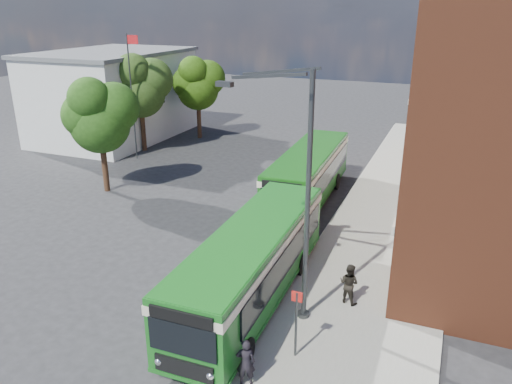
% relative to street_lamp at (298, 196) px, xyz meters
% --- Properties ---
extents(ground, '(120.00, 120.00, 0.00)m').
position_rel_street_lamp_xyz_m(ground, '(-4.84, 2.00, -4.79)').
color(ground, '#252528').
rests_on(ground, ground).
extents(pavement, '(6.00, 48.00, 0.15)m').
position_rel_street_lamp_xyz_m(pavement, '(2.16, 10.00, -4.72)').
color(pavement, '#98978A').
rests_on(pavement, ground).
extents(kerb_line, '(0.12, 48.00, 0.01)m').
position_rel_street_lamp_xyz_m(kerb_line, '(-0.89, 10.00, -4.79)').
color(kerb_line, beige).
rests_on(kerb_line, ground).
extents(white_building, '(9.40, 13.40, 7.30)m').
position_rel_street_lamp_xyz_m(white_building, '(-22.84, 20.00, -1.13)').
color(white_building, silver).
rests_on(white_building, ground).
extents(flagpole, '(0.95, 0.10, 9.00)m').
position_rel_street_lamp_xyz_m(flagpole, '(-17.29, 15.00, 0.15)').
color(flagpole, '#333638').
rests_on(flagpole, ground).
extents(street_lamp, '(2.96, 2.38, 9.00)m').
position_rel_street_lamp_xyz_m(street_lamp, '(0.00, 0.00, 0.00)').
color(street_lamp, '#333638').
rests_on(street_lamp, ground).
extents(bus_stop_sign, '(0.35, 0.08, 2.52)m').
position_rel_street_lamp_xyz_m(bus_stop_sign, '(0.76, -2.20, -3.28)').
color(bus_stop_sign, '#333638').
rests_on(bus_stop_sign, ground).
extents(bus_front, '(2.81, 11.02, 3.02)m').
position_rel_street_lamp_xyz_m(bus_front, '(-1.85, 0.46, -2.96)').
color(bus_front, '#18621B').
rests_on(bus_front, ground).
extents(bus_rear, '(2.96, 10.82, 3.02)m').
position_rel_street_lamp_xyz_m(bus_rear, '(-2.94, 11.56, -2.96)').
color(bus_rear, '#175814').
rests_on(bus_rear, ground).
extents(pedestrian_a, '(0.67, 0.56, 1.56)m').
position_rel_street_lamp_xyz_m(pedestrian_a, '(-0.21, -4.00, -3.86)').
color(pedestrian_a, black).
rests_on(pedestrian_a, pavement).
extents(pedestrian_b, '(0.93, 0.81, 1.61)m').
position_rel_street_lamp_xyz_m(pedestrian_b, '(1.66, 1.53, -3.84)').
color(pedestrian_b, black).
rests_on(pedestrian_b, pavement).
extents(tree_left, '(4.18, 3.97, 7.06)m').
position_rel_street_lamp_xyz_m(tree_left, '(-14.92, 8.39, -0.01)').
color(tree_left, '#372214').
rests_on(tree_left, ground).
extents(tree_mid, '(4.48, 4.26, 7.57)m').
position_rel_street_lamp_xyz_m(tree_mid, '(-18.05, 17.09, 0.35)').
color(tree_mid, '#372214').
rests_on(tree_mid, ground).
extents(tree_right, '(4.14, 3.93, 6.99)m').
position_rel_street_lamp_xyz_m(tree_right, '(-15.92, 22.33, -0.05)').
color(tree_right, '#372214').
rests_on(tree_right, ground).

